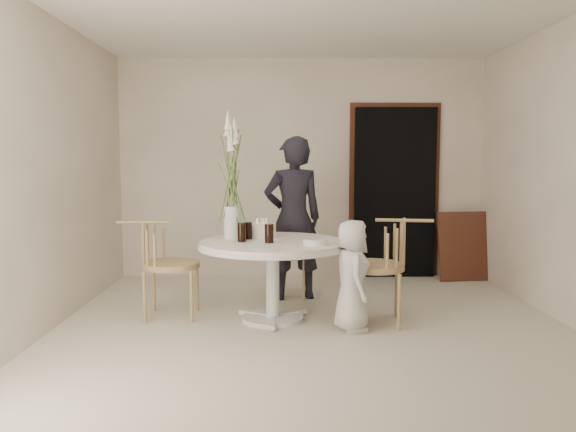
{
  "coord_description": "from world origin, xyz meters",
  "views": [
    {
      "loc": [
        -0.3,
        -4.75,
        1.45
      ],
      "look_at": [
        -0.21,
        0.3,
        0.95
      ],
      "focal_mm": 35.0,
      "sensor_mm": 36.0,
      "label": 1
    }
  ],
  "objects_px": {
    "boy": "(352,276)",
    "chair_left": "(157,255)",
    "chair_far": "(289,245)",
    "flower_vase": "(232,178)",
    "table": "(273,253)",
    "girl": "(293,218)",
    "chair_right": "(389,255)",
    "birthday_cake": "(261,231)"
  },
  "relations": [
    {
      "from": "boy",
      "to": "chair_left",
      "type": "bearing_deg",
      "value": 70.07
    },
    {
      "from": "chair_far",
      "to": "boy",
      "type": "xyz_separation_m",
      "value": [
        0.51,
        -1.41,
        -0.05
      ]
    },
    {
      "from": "flower_vase",
      "to": "boy",
      "type": "bearing_deg",
      "value": -25.42
    },
    {
      "from": "table",
      "to": "chair_left",
      "type": "bearing_deg",
      "value": 172.91
    },
    {
      "from": "girl",
      "to": "table",
      "type": "bearing_deg",
      "value": 62.54
    },
    {
      "from": "chair_far",
      "to": "chair_left",
      "type": "xyz_separation_m",
      "value": [
        -1.23,
        -0.96,
        0.06
      ]
    },
    {
      "from": "chair_far",
      "to": "chair_right",
      "type": "distance_m",
      "value": 1.49
    },
    {
      "from": "table",
      "to": "chair_right",
      "type": "xyz_separation_m",
      "value": [
        1.03,
        -0.12,
        -0.0
      ]
    },
    {
      "from": "chair_left",
      "to": "flower_vase",
      "type": "xyz_separation_m",
      "value": [
        0.69,
        0.05,
        0.7
      ]
    },
    {
      "from": "girl",
      "to": "flower_vase",
      "type": "distance_m",
      "value": 0.97
    },
    {
      "from": "chair_left",
      "to": "boy",
      "type": "xyz_separation_m",
      "value": [
        1.74,
        -0.45,
        -0.11
      ]
    },
    {
      "from": "chair_right",
      "to": "girl",
      "type": "xyz_separation_m",
      "value": [
        -0.82,
        0.94,
        0.23
      ]
    },
    {
      "from": "chair_right",
      "to": "girl",
      "type": "bearing_deg",
      "value": -129.8
    },
    {
      "from": "table",
      "to": "chair_right",
      "type": "distance_m",
      "value": 1.03
    },
    {
      "from": "chair_right",
      "to": "chair_left",
      "type": "bearing_deg",
      "value": -87.77
    },
    {
      "from": "girl",
      "to": "chair_left",
      "type": "bearing_deg",
      "value": 15.11
    },
    {
      "from": "chair_right",
      "to": "birthday_cake",
      "type": "bearing_deg",
      "value": -98.11
    },
    {
      "from": "chair_left",
      "to": "birthday_cake",
      "type": "bearing_deg",
      "value": -85.15
    },
    {
      "from": "table",
      "to": "boy",
      "type": "distance_m",
      "value": 0.76
    },
    {
      "from": "table",
      "to": "birthday_cake",
      "type": "relative_size",
      "value": 4.87
    },
    {
      "from": "table",
      "to": "flower_vase",
      "type": "xyz_separation_m",
      "value": [
        -0.38,
        0.19,
        0.68
      ]
    },
    {
      "from": "table",
      "to": "chair_far",
      "type": "xyz_separation_m",
      "value": [
        0.17,
        1.09,
        -0.09
      ]
    },
    {
      "from": "chair_far",
      "to": "flower_vase",
      "type": "xyz_separation_m",
      "value": [
        -0.54,
        -0.91,
        0.77
      ]
    },
    {
      "from": "girl",
      "to": "birthday_cake",
      "type": "xyz_separation_m",
      "value": [
        -0.31,
        -0.59,
        -0.05
      ]
    },
    {
      "from": "table",
      "to": "girl",
      "type": "distance_m",
      "value": 0.88
    },
    {
      "from": "chair_far",
      "to": "chair_left",
      "type": "bearing_deg",
      "value": -135.78
    },
    {
      "from": "chair_left",
      "to": "girl",
      "type": "distance_m",
      "value": 1.47
    },
    {
      "from": "chair_right",
      "to": "flower_vase",
      "type": "bearing_deg",
      "value": -93.13
    },
    {
      "from": "boy",
      "to": "table",
      "type": "bearing_deg",
      "value": 59.54
    },
    {
      "from": "flower_vase",
      "to": "girl",
      "type": "bearing_deg",
      "value": 47.48
    },
    {
      "from": "chair_right",
      "to": "boy",
      "type": "relative_size",
      "value": 1.0
    },
    {
      "from": "birthday_cake",
      "to": "table",
      "type": "bearing_deg",
      "value": -65.26
    },
    {
      "from": "chair_left",
      "to": "birthday_cake",
      "type": "xyz_separation_m",
      "value": [
        0.96,
        0.1,
        0.21
      ]
    },
    {
      "from": "chair_left",
      "to": "girl",
      "type": "relative_size",
      "value": 0.53
    },
    {
      "from": "chair_far",
      "to": "girl",
      "type": "relative_size",
      "value": 0.48
    },
    {
      "from": "girl",
      "to": "birthday_cake",
      "type": "bearing_deg",
      "value": 48.54
    },
    {
      "from": "chair_far",
      "to": "table",
      "type": "bearing_deg",
      "value": -92.34
    },
    {
      "from": "table",
      "to": "birthday_cake",
      "type": "xyz_separation_m",
      "value": [
        -0.11,
        0.23,
        0.18
      ]
    },
    {
      "from": "table",
      "to": "birthday_cake",
      "type": "distance_m",
      "value": 0.31
    },
    {
      "from": "table",
      "to": "flower_vase",
      "type": "distance_m",
      "value": 0.8
    },
    {
      "from": "chair_far",
      "to": "chair_left",
      "type": "height_order",
      "value": "chair_left"
    },
    {
      "from": "boy",
      "to": "chair_far",
      "type": "bearing_deg",
      "value": 14.41
    }
  ]
}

